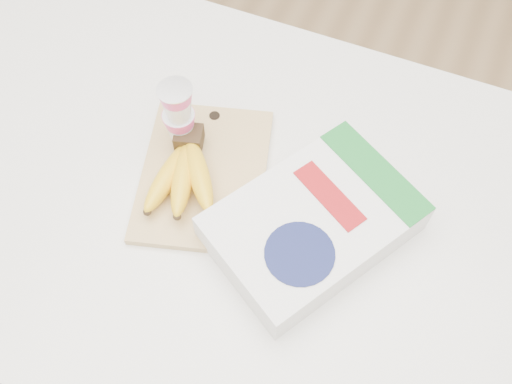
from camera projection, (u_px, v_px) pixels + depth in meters
The scene contains 5 objects.
table at pixel (201, 277), 1.42m from camera, with size 1.27×0.85×0.95m, color silver.
cutting_board at pixel (204, 174), 1.00m from camera, with size 0.22×0.29×0.01m, color tan.
bananas at pixel (184, 172), 0.97m from camera, with size 0.14×0.19×0.06m.
yogurt_stack at pixel (178, 113), 0.97m from camera, with size 0.06×0.06×0.14m.
cereal_box at pixel (313, 223), 0.92m from camera, with size 0.35×0.38×0.07m.
Camera 1 is at (0.34, -0.45, 1.81)m, focal length 40.00 mm.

